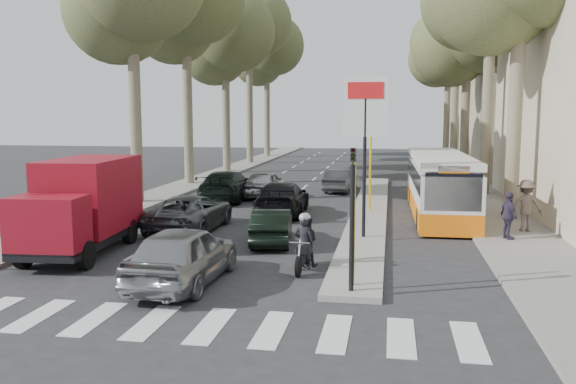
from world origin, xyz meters
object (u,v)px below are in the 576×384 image
silver_hatchback (183,255)px  city_bus (439,183)px  red_truck (83,204)px  motorcycle (305,243)px  dark_hatchback (272,226)px

silver_hatchback → city_bus: (7.30, 11.91, 0.63)m
silver_hatchback → red_truck: size_ratio=0.81×
silver_hatchback → motorcycle: bearing=-142.5°
silver_hatchback → motorcycle: motorcycle is taller
red_truck → city_bus: red_truck is taller
silver_hatchback → city_bus: city_bus is taller
city_bus → motorcycle: 10.83m
dark_hatchback → city_bus: 8.99m
silver_hatchback → dark_hatchback: size_ratio=1.27×
city_bus → red_truck: bearing=-143.1°
motorcycle → dark_hatchback: bearing=119.4°
silver_hatchback → motorcycle: 3.53m
dark_hatchback → motorcycle: motorcycle is taller
silver_hatchback → red_truck: bearing=-32.1°
silver_hatchback → dark_hatchback: silver_hatchback is taller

